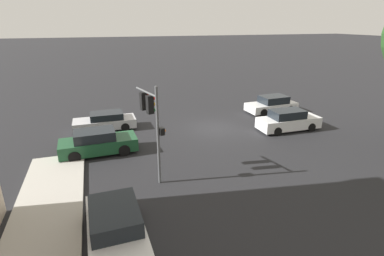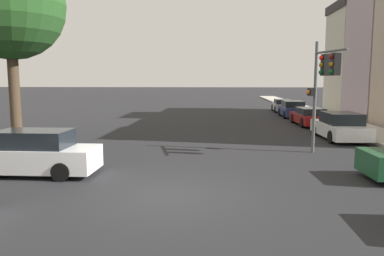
{
  "view_description": "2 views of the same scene",
  "coord_description": "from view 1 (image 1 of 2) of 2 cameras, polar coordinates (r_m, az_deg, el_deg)",
  "views": [
    {
      "loc": [
        8.45,
        19.97,
        7.72
      ],
      "look_at": [
        3.49,
        4.9,
        2.06
      ],
      "focal_mm": 28.0,
      "sensor_mm": 36.0,
      "label": 1
    },
    {
      "loc": [
        1.42,
        -10.38,
        3.31
      ],
      "look_at": [
        0.35,
        5.77,
        1.2
      ],
      "focal_mm": 35.0,
      "sensor_mm": 36.0,
      "label": 2
    }
  ],
  "objects": [
    {
      "name": "crossing_car_1",
      "position": [
        23.5,
        17.85,
        1.36
      ],
      "size": [
        4.69,
        1.85,
        1.56
      ],
      "rotation": [
        0.0,
        0.0,
        3.14
      ],
      "color": "silver",
      "rests_on": "ground_plane"
    },
    {
      "name": "crossing_car_0",
      "position": [
        23.44,
        -16.19,
        1.22
      ],
      "size": [
        4.53,
        1.93,
        1.31
      ],
      "rotation": [
        0.0,
        0.0,
        0.0
      ],
      "color": "#B7B7BC",
      "rests_on": "ground_plane"
    },
    {
      "name": "crossing_car_2",
      "position": [
        27.84,
        14.97,
        4.34
      ],
      "size": [
        4.62,
        2.2,
        1.47
      ],
      "rotation": [
        0.0,
        0.0,
        0.06
      ],
      "color": "silver",
      "rests_on": "ground_plane"
    },
    {
      "name": "parked_car_0",
      "position": [
        11.65,
        -14.27,
        -18.12
      ],
      "size": [
        2.15,
        4.71,
        1.5
      ],
      "rotation": [
        0.0,
        0.0,
        1.6
      ],
      "color": "silver",
      "rests_on": "ground_plane"
    },
    {
      "name": "crossing_car_3",
      "position": [
        19.23,
        -17.52,
        -2.67
      ],
      "size": [
        4.63,
        2.07,
        1.52
      ],
      "rotation": [
        0.0,
        0.0,
        3.18
      ],
      "color": "#194728",
      "rests_on": "ground_plane"
    },
    {
      "name": "traffic_signal",
      "position": [
        14.82,
        -7.74,
        2.73
      ],
      "size": [
        1.01,
        2.47,
        4.96
      ],
      "rotation": [
        0.0,
        0.0,
        3.38
      ],
      "color": "#515456",
      "rests_on": "ground_plane"
    },
    {
      "name": "ground_plane",
      "position": [
        23.02,
        4.46,
        -0.03
      ],
      "size": [
        300.0,
        300.0,
        0.0
      ],
      "primitive_type": "plane",
      "color": "black"
    }
  ]
}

